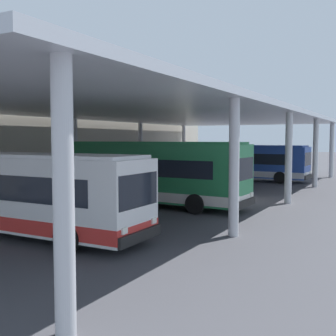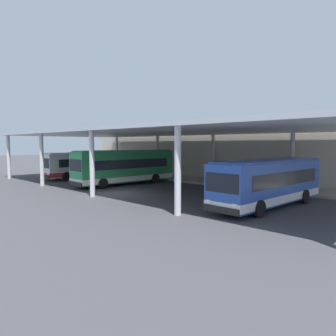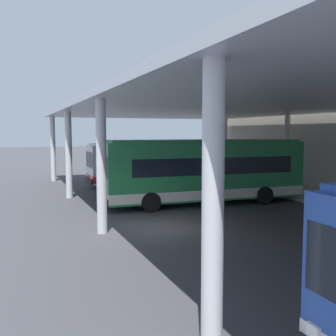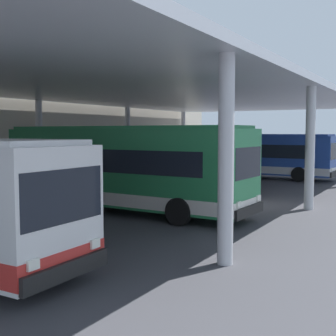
{
  "view_description": "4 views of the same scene",
  "coord_description": "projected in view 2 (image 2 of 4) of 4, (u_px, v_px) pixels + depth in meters",
  "views": [
    {
      "loc": [
        -24.22,
        -7.83,
        3.72
      ],
      "look_at": [
        -2.21,
        4.22,
        1.96
      ],
      "focal_mm": 44.25,
      "sensor_mm": 36.0,
      "label": 1
    },
    {
      "loc": [
        21.66,
        -15.94,
        4.22
      ],
      "look_at": [
        0.87,
        5.21,
        1.93
      ],
      "focal_mm": 33.54,
      "sensor_mm": 36.0,
      "label": 2
    },
    {
      "loc": [
        15.52,
        -5.83,
        3.97
      ],
      "look_at": [
        -5.36,
        2.41,
        1.98
      ],
      "focal_mm": 43.13,
      "sensor_mm": 36.0,
      "label": 3
    },
    {
      "loc": [
        -19.6,
        -6.81,
        3.34
      ],
      "look_at": [
        -2.09,
        3.3,
        1.7
      ],
      "focal_mm": 47.94,
      "sensor_mm": 36.0,
      "label": 4
    }
  ],
  "objects": [
    {
      "name": "platform_kerb",
      "position": [
        203.0,
        181.0,
        35.15
      ],
      "size": [
        42.0,
        4.5,
        0.18
      ],
      "primitive_type": "cube",
      "color": "#A39E93",
      "rests_on": "ground"
    },
    {
      "name": "trash_bin",
      "position": [
        268.0,
        181.0,
        29.61
      ],
      "size": [
        0.52,
        0.52,
        0.98
      ],
      "color": "#236638",
      "rests_on": "platform_kerb"
    },
    {
      "name": "bus_nearest_bay",
      "position": [
        85.0,
        165.0,
        39.04
      ],
      "size": [
        2.79,
        10.55,
        3.17
      ],
      "color": "white",
      "rests_on": "ground"
    },
    {
      "name": "bench_waiting",
      "position": [
        235.0,
        178.0,
        32.34
      ],
      "size": [
        1.8,
        0.45,
        0.92
      ],
      "color": "#383D47",
      "rests_on": "platform_kerb"
    },
    {
      "name": "station_building_facade",
      "position": [
        221.0,
        151.0,
        37.2
      ],
      "size": [
        48.0,
        1.6,
        6.81
      ],
      "primitive_type": "cube",
      "color": "beige",
      "rests_on": "ground"
    },
    {
      "name": "bus_middle_bay",
      "position": [
        269.0,
        182.0,
        20.99
      ],
      "size": [
        3.0,
        10.62,
        3.17
      ],
      "color": "#284CA8",
      "rests_on": "ground"
    },
    {
      "name": "bus_second_bay",
      "position": [
        125.0,
        167.0,
        32.68
      ],
      "size": [
        3.01,
        11.42,
        3.57
      ],
      "color": "#28844C",
      "rests_on": "ground"
    },
    {
      "name": "canopy_shelter",
      "position": [
        164.0,
        133.0,
        30.3
      ],
      "size": [
        40.0,
        17.0,
        5.55
      ],
      "color": "silver",
      "rests_on": "ground"
    },
    {
      "name": "ground_plane",
      "position": [
        118.0,
        193.0,
        26.8
      ],
      "size": [
        200.0,
        200.0,
        0.0
      ],
      "primitive_type": "plane",
      "color": "#3D3D42"
    }
  ]
}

